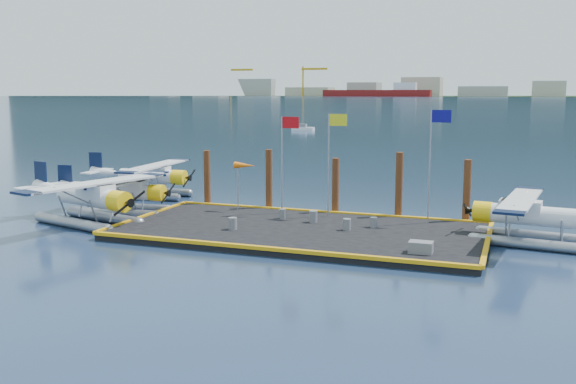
% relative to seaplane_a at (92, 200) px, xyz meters
% --- Properties ---
extents(ground, '(4000.00, 4000.00, 0.00)m').
position_rel_seaplane_a_xyz_m(ground, '(12.47, 1.83, -1.54)').
color(ground, '#182A48').
rests_on(ground, ground).
extents(dock, '(20.00, 10.00, 0.40)m').
position_rel_seaplane_a_xyz_m(dock, '(12.47, 1.83, -1.34)').
color(dock, black).
rests_on(dock, ground).
extents(dock_bumpers, '(20.25, 10.25, 0.18)m').
position_rel_seaplane_a_xyz_m(dock_bumpers, '(12.47, 1.83, -1.05)').
color(dock_bumpers, orange).
rests_on(dock_bumpers, dock).
extents(seaplane_a, '(9.23, 9.94, 3.54)m').
position_rel_seaplane_a_xyz_m(seaplane_a, '(0.00, 0.00, 0.00)').
color(seaplane_a, gray).
rests_on(seaplane_a, ground).
extents(seaplane_b, '(7.98, 8.80, 3.12)m').
position_rel_seaplane_a_xyz_m(seaplane_b, '(-0.11, 3.70, -0.18)').
color(seaplane_b, gray).
rests_on(seaplane_b, ground).
extents(seaplane_c, '(8.43, 9.29, 3.30)m').
position_rel_seaplane_a_xyz_m(seaplane_c, '(-2.20, 10.08, -0.10)').
color(seaplane_c, gray).
rests_on(seaplane_c, ground).
extents(seaplane_d, '(8.22, 9.07, 3.21)m').
position_rel_seaplane_a_xyz_m(seaplane_d, '(24.32, 3.76, -0.14)').
color(seaplane_d, gray).
rests_on(seaplane_d, ground).
extents(drum_0, '(0.41, 0.41, 0.58)m').
position_rel_seaplane_a_xyz_m(drum_0, '(10.62, 4.01, -0.85)').
color(drum_0, slate).
rests_on(drum_0, dock).
extents(drum_2, '(0.45, 0.45, 0.63)m').
position_rel_seaplane_a_xyz_m(drum_2, '(15.06, 2.18, -0.82)').
color(drum_2, slate).
rests_on(drum_2, dock).
extents(drum_3, '(0.47, 0.47, 0.67)m').
position_rel_seaplane_a_xyz_m(drum_3, '(9.09, 0.20, -0.81)').
color(drum_3, slate).
rests_on(drum_3, dock).
extents(drum_4, '(0.41, 0.41, 0.58)m').
position_rel_seaplane_a_xyz_m(drum_4, '(16.28, 3.39, -0.85)').
color(drum_4, slate).
rests_on(drum_4, dock).
extents(drum_5, '(0.48, 0.48, 0.68)m').
position_rel_seaplane_a_xyz_m(drum_5, '(12.68, 3.56, -0.80)').
color(drum_5, slate).
rests_on(drum_5, dock).
extents(crate, '(1.11, 0.74, 0.56)m').
position_rel_seaplane_a_xyz_m(crate, '(19.61, -1.53, -0.86)').
color(crate, slate).
rests_on(crate, dock).
extents(flagpole_red, '(1.14, 0.08, 6.00)m').
position_rel_seaplane_a_xyz_m(flagpole_red, '(10.18, 5.63, 2.85)').
color(flagpole_red, gray).
rests_on(flagpole_red, dock).
extents(flagpole_yellow, '(1.14, 0.08, 6.20)m').
position_rel_seaplane_a_xyz_m(flagpole_yellow, '(13.18, 5.63, 2.97)').
color(flagpole_yellow, gray).
rests_on(flagpole_yellow, dock).
extents(flagpole_blue, '(1.14, 0.08, 6.50)m').
position_rel_seaplane_a_xyz_m(flagpole_blue, '(19.17, 5.63, 3.14)').
color(flagpole_blue, gray).
rests_on(flagpole_blue, dock).
extents(windsock, '(1.40, 0.44, 3.12)m').
position_rel_seaplane_a_xyz_m(windsock, '(7.45, 5.63, 1.69)').
color(windsock, gray).
rests_on(windsock, dock).
extents(piling_0, '(0.44, 0.44, 4.00)m').
position_rel_seaplane_a_xyz_m(piling_0, '(3.97, 7.23, 0.46)').
color(piling_0, '#462314').
rests_on(piling_0, ground).
extents(piling_1, '(0.44, 0.44, 4.20)m').
position_rel_seaplane_a_xyz_m(piling_1, '(8.47, 7.23, 0.56)').
color(piling_1, '#462314').
rests_on(piling_1, ground).
extents(piling_2, '(0.44, 0.44, 3.80)m').
position_rel_seaplane_a_xyz_m(piling_2, '(12.97, 7.23, 0.36)').
color(piling_2, '#462314').
rests_on(piling_2, ground).
extents(piling_3, '(0.44, 0.44, 4.30)m').
position_rel_seaplane_a_xyz_m(piling_3, '(16.97, 7.23, 0.61)').
color(piling_3, '#462314').
rests_on(piling_3, ground).
extents(piling_4, '(0.44, 0.44, 4.00)m').
position_rel_seaplane_a_xyz_m(piling_4, '(20.97, 7.23, 0.46)').
color(piling_4, '#462314').
rests_on(piling_4, ground).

